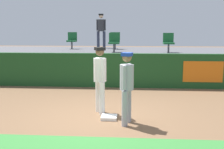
{
  "coord_description": "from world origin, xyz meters",
  "views": [
    {
      "loc": [
        0.83,
        -7.19,
        2.32
      ],
      "look_at": [
        0.22,
        0.89,
        1.0
      ],
      "focal_mm": 45.84,
      "sensor_mm": 36.0,
      "label": 1
    }
  ],
  "objects_px": {
    "player_fielder_home": "(100,76)",
    "seat_back_center": "(115,40)",
    "seat_back_left": "(72,39)",
    "seat_front_center": "(114,41)",
    "seat_front_right": "(168,41)",
    "player_runner_visitor": "(127,83)",
    "first_base": "(109,117)",
    "spectator_hooded": "(101,28)"
  },
  "relations": [
    {
      "from": "player_fielder_home",
      "to": "seat_back_center",
      "type": "distance_m",
      "value": 6.83
    },
    {
      "from": "seat_back_left",
      "to": "seat_front_center",
      "type": "bearing_deg",
      "value": -38.49
    },
    {
      "from": "seat_front_right",
      "to": "seat_back_center",
      "type": "bearing_deg",
      "value": 143.5
    },
    {
      "from": "seat_front_center",
      "to": "seat_back_center",
      "type": "bearing_deg",
      "value": 92.29
    },
    {
      "from": "player_fielder_home",
      "to": "player_runner_visitor",
      "type": "relative_size",
      "value": 1.04
    },
    {
      "from": "seat_back_center",
      "to": "seat_front_center",
      "type": "distance_m",
      "value": 1.8
    },
    {
      "from": "seat_back_left",
      "to": "seat_front_right",
      "type": "relative_size",
      "value": 1.0
    },
    {
      "from": "player_fielder_home",
      "to": "seat_front_right",
      "type": "bearing_deg",
      "value": 129.14
    },
    {
      "from": "first_base",
      "to": "seat_back_left",
      "type": "bearing_deg",
      "value": 108.98
    },
    {
      "from": "player_fielder_home",
      "to": "seat_front_right",
      "type": "height_order",
      "value": "seat_front_right"
    },
    {
      "from": "seat_back_center",
      "to": "spectator_hooded",
      "type": "xyz_separation_m",
      "value": [
        -0.8,
        0.84,
        0.56
      ]
    },
    {
      "from": "first_base",
      "to": "seat_front_center",
      "type": "bearing_deg",
      "value": 92.54
    },
    {
      "from": "seat_back_center",
      "to": "seat_front_center",
      "type": "bearing_deg",
      "value": -87.71
    },
    {
      "from": "player_runner_visitor",
      "to": "spectator_hooded",
      "type": "height_order",
      "value": "spectator_hooded"
    },
    {
      "from": "seat_back_left",
      "to": "seat_front_right",
      "type": "height_order",
      "value": "same"
    },
    {
      "from": "seat_back_left",
      "to": "seat_back_center",
      "type": "bearing_deg",
      "value": 0.0
    },
    {
      "from": "player_fielder_home",
      "to": "player_runner_visitor",
      "type": "distance_m",
      "value": 1.13
    },
    {
      "from": "seat_front_center",
      "to": "player_runner_visitor",
      "type": "bearing_deg",
      "value": -83.17
    },
    {
      "from": "player_runner_visitor",
      "to": "seat_front_right",
      "type": "distance_m",
      "value": 6.13
    },
    {
      "from": "player_runner_visitor",
      "to": "seat_back_center",
      "type": "distance_m",
      "value": 7.73
    },
    {
      "from": "player_runner_visitor",
      "to": "seat_back_left",
      "type": "distance_m",
      "value": 8.24
    },
    {
      "from": "seat_back_center",
      "to": "player_fielder_home",
      "type": "bearing_deg",
      "value": -89.76
    },
    {
      "from": "player_fielder_home",
      "to": "seat_back_left",
      "type": "bearing_deg",
      "value": 172.92
    },
    {
      "from": "seat_back_left",
      "to": "spectator_hooded",
      "type": "relative_size",
      "value": 0.47
    },
    {
      "from": "player_fielder_home",
      "to": "seat_front_right",
      "type": "distance_m",
      "value": 5.59
    },
    {
      "from": "player_fielder_home",
      "to": "seat_back_center",
      "type": "relative_size",
      "value": 2.16
    },
    {
      "from": "player_fielder_home",
      "to": "seat_front_right",
      "type": "xyz_separation_m",
      "value": [
        2.4,
        5.0,
        0.7
      ]
    },
    {
      "from": "first_base",
      "to": "seat_front_right",
      "type": "relative_size",
      "value": 0.48
    },
    {
      "from": "first_base",
      "to": "seat_front_right",
      "type": "height_order",
      "value": "seat_front_right"
    },
    {
      "from": "seat_back_center",
      "to": "seat_front_right",
      "type": "bearing_deg",
      "value": -36.5
    },
    {
      "from": "seat_back_center",
      "to": "first_base",
      "type": "bearing_deg",
      "value": -87.52
    },
    {
      "from": "player_runner_visitor",
      "to": "spectator_hooded",
      "type": "bearing_deg",
      "value": -154.51
    },
    {
      "from": "spectator_hooded",
      "to": "player_fielder_home",
      "type": "bearing_deg",
      "value": 94.71
    },
    {
      "from": "player_runner_visitor",
      "to": "seat_back_center",
      "type": "xyz_separation_m",
      "value": [
        -0.77,
        7.65,
        0.73
      ]
    },
    {
      "from": "player_runner_visitor",
      "to": "seat_back_center",
      "type": "relative_size",
      "value": 2.08
    },
    {
      "from": "spectator_hooded",
      "to": "seat_back_left",
      "type": "bearing_deg",
      "value": 29.72
    },
    {
      "from": "seat_back_left",
      "to": "seat_front_center",
      "type": "relative_size",
      "value": 1.0
    },
    {
      "from": "seat_front_center",
      "to": "first_base",
      "type": "bearing_deg",
      "value": -87.46
    },
    {
      "from": "seat_back_left",
      "to": "seat_back_center",
      "type": "xyz_separation_m",
      "value": [
        2.19,
        0.0,
        0.0
      ]
    },
    {
      "from": "seat_front_right",
      "to": "player_fielder_home",
      "type": "bearing_deg",
      "value": -115.69
    },
    {
      "from": "seat_front_right",
      "to": "seat_back_left",
      "type": "bearing_deg",
      "value": 158.73
    },
    {
      "from": "seat_back_center",
      "to": "seat_front_center",
      "type": "relative_size",
      "value": 1.0
    }
  ]
}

